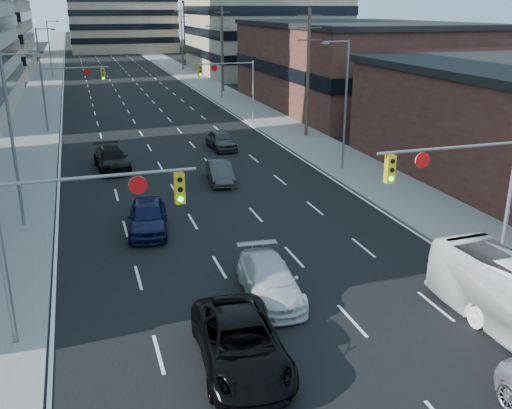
{
  "coord_description": "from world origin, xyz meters",
  "views": [
    {
      "loc": [
        -7.2,
        -10.69,
        11.08
      ],
      "look_at": [
        0.46,
        13.66,
        2.2
      ],
      "focal_mm": 40.0,
      "sensor_mm": 36.0,
      "label": 1
    }
  ],
  "objects": [
    {
      "name": "signal_far_right",
      "position": [
        7.68,
        45.0,
        4.3
      ],
      "size": [
        6.09,
        0.33,
        6.0
      ],
      "color": "slate",
      "rests_on": "ground"
    },
    {
      "name": "sidewalk_right",
      "position": [
        11.5,
        130.0,
        0.07
      ],
      "size": [
        5.0,
        300.0,
        0.15
      ],
      "primitive_type": "cube",
      "color": "slate",
      "rests_on": "ground"
    },
    {
      "name": "sedan_grey_center",
      "position": [
        1.44,
        24.74,
        0.69
      ],
      "size": [
        1.89,
        4.32,
        1.38
      ],
      "primitive_type": "imported",
      "rotation": [
        0.0,
        0.0,
        -0.11
      ],
      "color": "#2F2F31",
      "rests_on": "ground"
    },
    {
      "name": "signal_near_right",
      "position": [
        7.45,
        8.0,
        4.33
      ],
      "size": [
        6.59,
        0.33,
        6.0
      ],
      "color": "slate",
      "rests_on": "ground"
    },
    {
      "name": "white_van",
      "position": [
        -0.52,
        8.71,
        0.74
      ],
      "size": [
        2.5,
        5.23,
        1.47
      ],
      "primitive_type": "imported",
      "rotation": [
        0.0,
        0.0,
        -0.09
      ],
      "color": "silver",
      "rests_on": "ground"
    },
    {
      "name": "utility_pole_distant",
      "position": [
        12.2,
        96.0,
        5.78
      ],
      "size": [
        2.2,
        0.28,
        11.0
      ],
      "color": "#4C3D2D",
      "rests_on": "ground"
    },
    {
      "name": "utility_pole_midblock",
      "position": [
        12.2,
        66.0,
        5.78
      ],
      "size": [
        2.2,
        0.28,
        11.0
      ],
      "color": "#4C3D2D",
      "rests_on": "ground"
    },
    {
      "name": "storefront_right_mid",
      "position": [
        24.0,
        50.0,
        4.5
      ],
      "size": [
        20.0,
        30.0,
        9.0
      ],
      "primitive_type": "cube",
      "color": "#472119",
      "rests_on": "ground"
    },
    {
      "name": "sedan_black_far",
      "position": [
        -5.2,
        30.19,
        0.77
      ],
      "size": [
        2.54,
        5.44,
        1.54
      ],
      "primitive_type": "imported",
      "rotation": [
        0.0,
        0.0,
        0.08
      ],
      "color": "black",
      "rests_on": "ground"
    },
    {
      "name": "sidewalk_left",
      "position": [
        -11.5,
        130.0,
        0.07
      ],
      "size": [
        5.0,
        300.0,
        0.15
      ],
      "primitive_type": "cube",
      "color": "slate",
      "rests_on": "ground"
    },
    {
      "name": "streetlight_left_near",
      "position": [
        -10.34,
        20.0,
        5.05
      ],
      "size": [
        2.03,
        0.22,
        9.0
      ],
      "color": "slate",
      "rests_on": "ground"
    },
    {
      "name": "sedan_blue",
      "position": [
        -4.27,
        17.31,
        0.83
      ],
      "size": [
        2.58,
        5.06,
        1.65
      ],
      "primitive_type": "imported",
      "rotation": [
        0.0,
        0.0,
        -0.14
      ],
      "color": "black",
      "rests_on": "ground"
    },
    {
      "name": "signal_near_left",
      "position": [
        -7.45,
        8.0,
        4.33
      ],
      "size": [
        6.59,
        0.33,
        6.0
      ],
      "color": "slate",
      "rests_on": "ground"
    },
    {
      "name": "road_surface",
      "position": [
        0.0,
        130.0,
        0.01
      ],
      "size": [
        18.0,
        300.0,
        0.02
      ],
      "primitive_type": "cube",
      "color": "black",
      "rests_on": "ground"
    },
    {
      "name": "streetlight_right_far",
      "position": [
        10.34,
        60.0,
        5.05
      ],
      "size": [
        2.03,
        0.22,
        9.0
      ],
      "color": "slate",
      "rests_on": "ground"
    },
    {
      "name": "streetlight_right_near",
      "position": [
        10.34,
        25.0,
        5.05
      ],
      "size": [
        2.03,
        0.22,
        9.0
      ],
      "color": "slate",
      "rests_on": "ground"
    },
    {
      "name": "sedan_grey_right",
      "position": [
        3.8,
        33.87,
        0.77
      ],
      "size": [
        1.96,
        4.57,
        1.54
      ],
      "primitive_type": "imported",
      "rotation": [
        0.0,
        0.0,
        0.03
      ],
      "color": "#333335",
      "rests_on": "ground"
    },
    {
      "name": "utility_pole_block",
      "position": [
        12.2,
        36.0,
        5.78
      ],
      "size": [
        2.2,
        0.28,
        11.0
      ],
      "color": "#4C3D2D",
      "rests_on": "ground"
    },
    {
      "name": "office_right_far",
      "position": [
        25.0,
        88.0,
        7.0
      ],
      "size": [
        22.0,
        28.0,
        14.0
      ],
      "primitive_type": "cube",
      "color": "gray",
      "rests_on": "ground"
    },
    {
      "name": "streetlight_left_far",
      "position": [
        -10.34,
        90.0,
        5.05
      ],
      "size": [
        2.03,
        0.22,
        9.0
      ],
      "color": "slate",
      "rests_on": "ground"
    },
    {
      "name": "signal_far_left",
      "position": [
        -7.68,
        45.0,
        4.3
      ],
      "size": [
        6.09,
        0.33,
        6.0
      ],
      "color": "slate",
      "rests_on": "ground"
    },
    {
      "name": "black_pickup",
      "position": [
        -2.9,
        4.62,
        0.8
      ],
      "size": [
        3.06,
        5.93,
        1.6
      ],
      "primitive_type": "imported",
      "rotation": [
        0.0,
        0.0,
        -0.07
      ],
      "color": "black",
      "rests_on": "ground"
    },
    {
      "name": "bg_block_right",
      "position": [
        32.0,
        130.0,
        6.0
      ],
      "size": [
        22.0,
        22.0,
        12.0
      ],
      "primitive_type": "cube",
      "color": "gray",
      "rests_on": "ground"
    },
    {
      "name": "streetlight_left_mid",
      "position": [
        -10.34,
        55.0,
        5.05
      ],
      "size": [
        2.03,
        0.22,
        9.0
      ],
      "color": "slate",
      "rests_on": "ground"
    }
  ]
}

